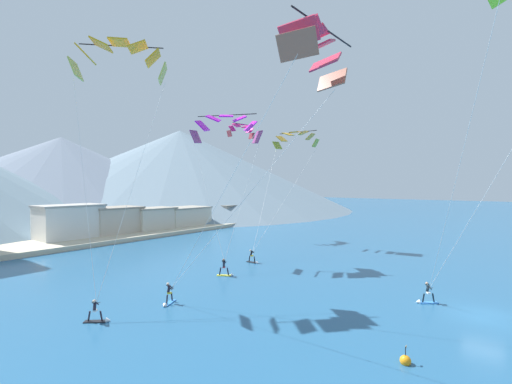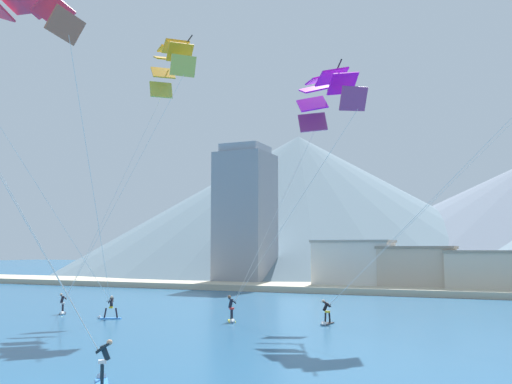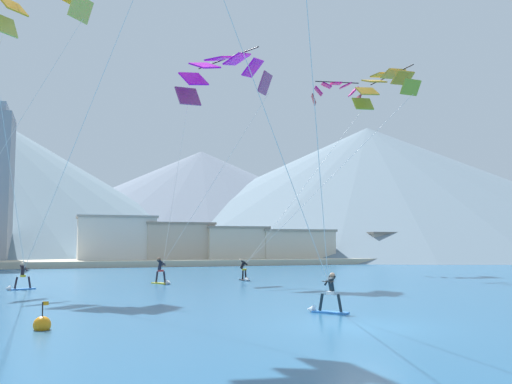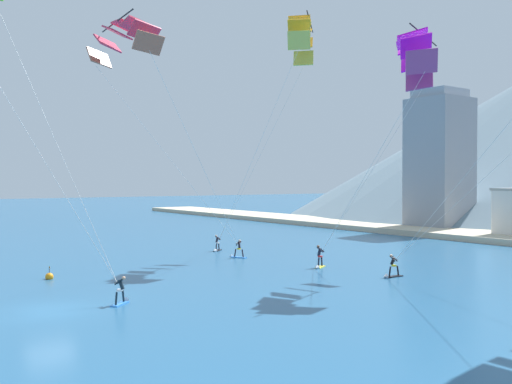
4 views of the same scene
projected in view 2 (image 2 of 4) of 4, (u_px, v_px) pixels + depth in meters
kitesurfer_near_lead at (326, 317)px, 37.13m from camera, size 0.65×1.76×1.66m
kitesurfer_near_trail at (232, 313)px, 38.46m from camera, size 1.23×1.70×1.84m
kitesurfer_mid_center at (108, 312)px, 40.20m from camera, size 1.75×1.08×1.68m
kitesurfer_far_left at (62, 308)px, 43.07m from camera, size 1.43×1.59×1.64m
kitesurfer_far_right at (103, 370)px, 20.93m from camera, size 1.43×1.59×1.66m
parafoil_kite_near_trail at (326, 94)px, 42.20m from camera, size 8.89×8.39×16.46m
parafoil_kite_mid_center at (14, 16)px, 30.80m from camera, size 7.84×13.03×17.38m
parafoil_kite_far_left at (171, 63)px, 48.47m from camera, size 9.03×9.31×20.75m
shoreline_strip at (376, 289)px, 65.25m from camera, size 180.00×10.00×0.70m
shore_building_promenade_mid at (354, 265)px, 69.34m from camera, size 9.48×5.92×6.00m
shore_building_quay_west at (484, 272)px, 62.11m from camera, size 8.16×5.35×4.79m
shore_building_old_town at (418, 269)px, 66.06m from camera, size 8.65×6.14×5.26m
highrise_tower at (245, 216)px, 78.54m from camera, size 7.00×7.00×19.32m
mountain_peak_west_ridge at (299, 204)px, 124.56m from camera, size 102.39×102.39×29.80m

